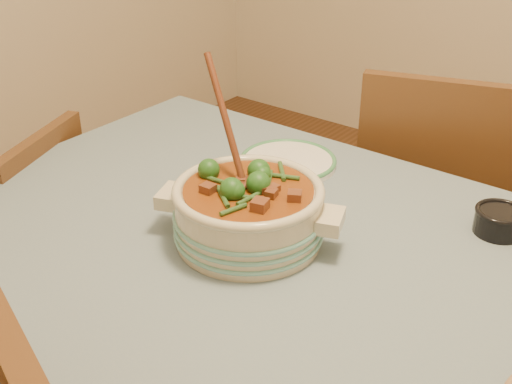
% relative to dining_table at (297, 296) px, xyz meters
% --- Properties ---
extents(dining_table, '(1.68, 1.08, 0.76)m').
position_rel_dining_table_xyz_m(dining_table, '(0.00, 0.00, 0.00)').
color(dining_table, brown).
rests_on(dining_table, floor).
extents(stew_casserole, '(0.39, 0.38, 0.36)m').
position_rel_dining_table_xyz_m(stew_casserole, '(-0.12, -0.00, 0.17)').
color(stew_casserole, beige).
rests_on(stew_casserole, dining_table).
extents(white_plate, '(0.31, 0.31, 0.02)m').
position_rel_dining_table_xyz_m(white_plate, '(-0.26, 0.33, 0.10)').
color(white_plate, white).
rests_on(white_plate, dining_table).
extents(condiment_bowl, '(0.12, 0.12, 0.06)m').
position_rel_dining_table_xyz_m(condiment_bowl, '(0.28, 0.34, 0.12)').
color(condiment_bowl, black).
rests_on(condiment_bowl, dining_table).
extents(chair_far, '(0.55, 0.55, 0.93)m').
position_rel_dining_table_xyz_m(chair_far, '(-0.05, 0.82, -0.14)').
color(chair_far, '#543619').
rests_on(chair_far, floor).
extents(chair_left, '(0.49, 0.49, 0.80)m').
position_rel_dining_table_xyz_m(chair_left, '(-0.92, -0.04, -0.21)').
color(chair_left, '#543619').
rests_on(chair_left, floor).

